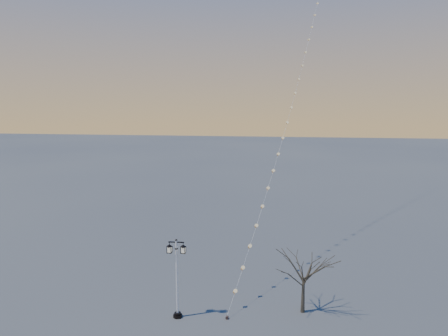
# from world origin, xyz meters

# --- Properties ---
(ground) EXTENTS (300.00, 300.00, 0.00)m
(ground) POSITION_xyz_m (0.00, 0.00, 0.00)
(ground) COLOR #4F5150
(ground) RESTS_ON ground
(street_lamp) EXTENTS (1.34, 0.59, 5.29)m
(street_lamp) POSITION_xyz_m (-0.79, 0.62, 2.93)
(street_lamp) COLOR black
(street_lamp) RESTS_ON ground
(bare_tree) EXTENTS (2.66, 2.66, 4.41)m
(bare_tree) POSITION_xyz_m (7.28, 2.49, 3.06)
(bare_tree) COLOR #363024
(bare_tree) RESTS_ON ground
(kite_train) EXTENTS (10.03, 37.22, 37.19)m
(kite_train) POSITION_xyz_m (7.14, 19.18, 18.49)
(kite_train) COLOR #2E1F1A
(kite_train) RESTS_ON ground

